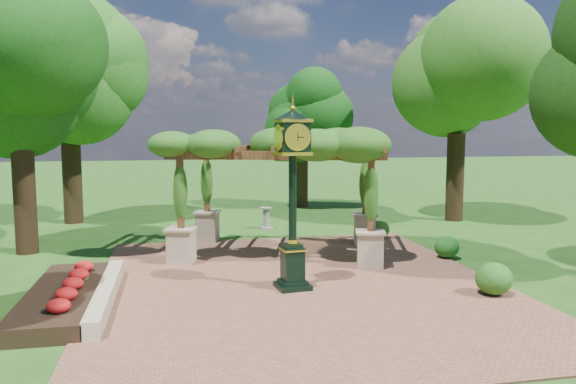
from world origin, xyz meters
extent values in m
plane|color=#1E4714|center=(0.00, 0.00, 0.00)|extent=(120.00, 120.00, 0.00)
cube|color=brown|center=(0.00, 1.00, 0.02)|extent=(10.00, 12.00, 0.04)
cube|color=#C6B793|center=(-4.60, 0.50, 0.20)|extent=(0.35, 5.00, 0.40)
cube|color=red|center=(-5.50, 0.50, 0.18)|extent=(1.50, 5.00, 0.36)
cube|color=black|center=(-0.26, 0.68, 0.10)|extent=(0.87, 0.87, 0.12)
cube|color=black|center=(-0.26, 0.68, 0.62)|extent=(0.54, 0.54, 0.87)
cube|color=gold|center=(-0.26, 0.68, 1.01)|extent=(0.61, 0.61, 0.04)
cylinder|color=black|center=(-0.26, 0.68, 2.27)|extent=(0.22, 0.22, 2.23)
cube|color=black|center=(-0.26, 0.68, 3.72)|extent=(0.76, 0.76, 0.68)
cylinder|color=white|center=(-0.21, 0.33, 3.72)|extent=(0.58, 0.10, 0.58)
cone|color=black|center=(-0.26, 0.68, 4.25)|extent=(0.97, 0.97, 0.24)
sphere|color=gold|center=(-0.26, 0.68, 4.40)|extent=(0.14, 0.14, 0.14)
cube|color=tan|center=(-2.87, 3.89, 0.53)|extent=(0.88, 0.88, 0.98)
cube|color=#52331C|center=(-2.87, 3.89, 2.08)|extent=(0.22, 0.22, 2.01)
cube|color=tan|center=(2.33, 2.34, 0.53)|extent=(0.88, 0.88, 0.98)
cube|color=#52331C|center=(2.33, 2.34, 2.08)|extent=(0.22, 0.22, 2.01)
cube|color=tan|center=(-1.95, 7.01, 0.53)|extent=(0.88, 0.88, 0.98)
cube|color=#52331C|center=(-1.95, 7.01, 2.08)|extent=(0.22, 0.22, 2.01)
cube|color=tan|center=(3.26, 5.46, 0.53)|extent=(0.88, 0.88, 0.98)
cube|color=#52331C|center=(3.26, 5.46, 2.08)|extent=(0.22, 0.22, 2.01)
cube|color=#52331C|center=(-0.27, 3.11, 3.17)|extent=(6.08, 1.94, 0.24)
cube|color=#52331C|center=(0.65, 6.23, 3.17)|extent=(6.08, 1.94, 0.24)
ellipsoid|color=#245016|center=(0.19, 4.67, 3.46)|extent=(7.15, 5.54, 1.09)
cube|color=gray|center=(0.46, 9.10, 0.04)|extent=(0.57, 0.57, 0.09)
cylinder|color=gray|center=(0.46, 9.10, 0.43)|extent=(0.29, 0.29, 0.77)
cylinder|color=gray|center=(0.46, 9.10, 0.83)|extent=(0.54, 0.54, 0.04)
ellipsoid|color=#245819|center=(4.26, -0.79, 0.42)|extent=(1.06, 1.06, 0.77)
ellipsoid|color=#185016|center=(4.98, 2.93, 0.37)|extent=(0.93, 0.93, 0.66)
ellipsoid|color=#295618|center=(4.10, 6.28, 0.36)|extent=(0.91, 0.91, 0.64)
cylinder|color=black|center=(-7.65, 6.35, 1.71)|extent=(0.68, 0.68, 3.42)
ellipsoid|color=#154310|center=(-7.65, 6.35, 6.12)|extent=(4.38, 4.38, 5.40)
cylinder|color=#2F2012|center=(-7.20, 12.15, 1.82)|extent=(0.77, 0.77, 3.65)
ellipsoid|color=#255C1A|center=(-7.20, 12.15, 6.53)|extent=(4.53, 4.53, 5.76)
cylinder|color=#352515|center=(3.24, 14.98, 1.30)|extent=(0.63, 0.63, 2.60)
ellipsoid|color=#0E390E|center=(3.24, 14.98, 4.65)|extent=(3.43, 3.43, 4.10)
cylinder|color=#2F1F12|center=(8.72, 9.56, 1.87)|extent=(0.75, 0.75, 3.73)
ellipsoid|color=#2D601B|center=(8.72, 9.56, 6.68)|extent=(5.39, 5.39, 5.90)
camera|label=1|loc=(-3.03, -12.39, 3.91)|focal=35.00mm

